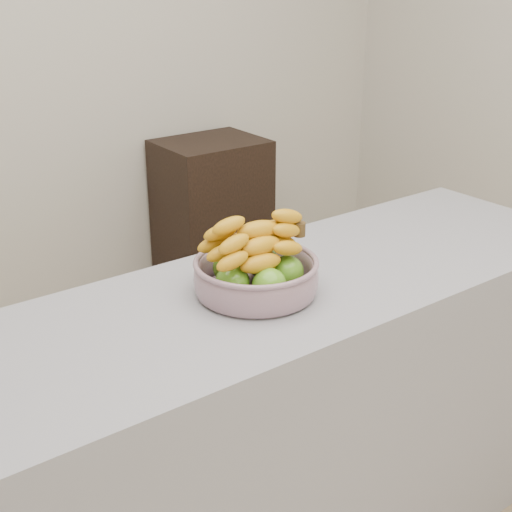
{
  "coord_description": "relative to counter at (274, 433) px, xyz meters",
  "views": [
    {
      "loc": [
        -1.02,
        -0.98,
        1.67
      ],
      "look_at": [
        -0.06,
        0.29,
        1.0
      ],
      "focal_mm": 50.0,
      "sensor_mm": 36.0,
      "label": 1
    }
  ],
  "objects": [
    {
      "name": "counter",
      "position": [
        0.0,
        0.0,
        0.0
      ],
      "size": [
        2.0,
        0.6,
        0.9
      ],
      "primitive_type": "cube",
      "color": "gray",
      "rests_on": "ground"
    },
    {
      "name": "cabinet",
      "position": [
        0.79,
        1.49,
        -0.01
      ],
      "size": [
        0.49,
        0.39,
        0.87
      ],
      "primitive_type": "cube",
      "rotation": [
        0.0,
        0.0,
        -0.01
      ],
      "color": "black",
      "rests_on": "ground"
    },
    {
      "name": "fruit_bowl",
      "position": [
        -0.06,
        0.0,
        0.51
      ],
      "size": [
        0.31,
        0.31,
        0.19
      ],
      "rotation": [
        0.0,
        0.0,
        -0.22
      ],
      "color": "#9DA7BD",
      "rests_on": "counter"
    }
  ]
}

